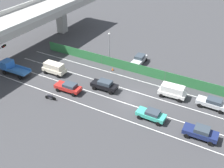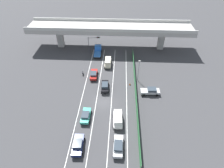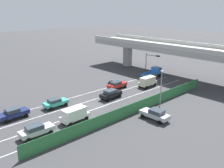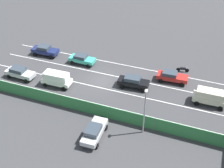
% 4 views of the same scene
% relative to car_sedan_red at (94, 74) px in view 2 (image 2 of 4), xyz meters
% --- Properties ---
extents(ground_plane, '(300.00, 300.00, 0.00)m').
position_rel_car_sedan_red_xyz_m(ground_plane, '(3.49, -9.66, -0.90)').
color(ground_plane, '#38383A').
extents(lane_line_left_edge, '(0.14, 42.82, 0.01)m').
position_rel_car_sedan_red_xyz_m(lane_line_left_edge, '(-1.87, -6.24, -0.89)').
color(lane_line_left_edge, silver).
rests_on(lane_line_left_edge, ground).
extents(lane_line_mid_left, '(0.14, 42.82, 0.01)m').
position_rel_car_sedan_red_xyz_m(lane_line_mid_left, '(1.71, -6.24, -0.89)').
color(lane_line_mid_left, silver).
rests_on(lane_line_mid_left, ground).
extents(lane_line_mid_right, '(0.14, 42.82, 0.01)m').
position_rel_car_sedan_red_xyz_m(lane_line_mid_right, '(5.28, -6.24, -0.89)').
color(lane_line_mid_right, silver).
rests_on(lane_line_mid_right, ground).
extents(lane_line_right_edge, '(0.14, 42.82, 0.01)m').
position_rel_car_sedan_red_xyz_m(lane_line_right_edge, '(8.86, -6.24, -0.89)').
color(lane_line_right_edge, silver).
rests_on(lane_line_right_edge, ground).
extents(elevated_overpass, '(52.65, 8.62, 8.29)m').
position_rel_car_sedan_red_xyz_m(elevated_overpass, '(3.49, 17.17, 5.66)').
color(elevated_overpass, '#A09E99').
rests_on(elevated_overpass, ground).
extents(green_fence, '(0.10, 38.92, 1.88)m').
position_rel_car_sedan_red_xyz_m(green_fence, '(10.99, -6.24, 0.05)').
color(green_fence, '#2D753D').
rests_on(green_fence, ground).
extents(car_sedan_red, '(2.10, 4.59, 1.60)m').
position_rel_car_sedan_red_xyz_m(car_sedan_red, '(0.00, 0.00, 0.00)').
color(car_sedan_red, red).
rests_on(car_sedan_red, ground).
extents(car_van_cream, '(2.08, 4.43, 2.14)m').
position_rel_car_sedan_red_xyz_m(car_van_cream, '(3.47, 5.81, 0.32)').
color(car_van_cream, beige).
rests_on(car_van_cream, ground).
extents(car_sedan_black, '(2.11, 4.57, 1.71)m').
position_rel_car_sedan_red_xyz_m(car_sedan_black, '(3.41, -4.88, 0.05)').
color(car_sedan_black, black).
rests_on(car_sedan_black, ground).
extents(car_taxi_teal, '(1.97, 4.25, 1.54)m').
position_rel_car_sedan_red_xyz_m(car_taxi_teal, '(0.10, -14.63, -0.03)').
color(car_taxi_teal, teal).
rests_on(car_taxi_teal, ground).
extents(car_sedan_navy, '(2.15, 4.58, 1.69)m').
position_rel_car_sedan_red_xyz_m(car_sedan_navy, '(-0.22, -21.72, 0.03)').
color(car_sedan_navy, navy).
rests_on(car_sedan_navy, ground).
extents(car_van_white, '(2.20, 4.40, 2.11)m').
position_rel_car_sedan_red_xyz_m(car_van_white, '(6.93, -15.40, 0.31)').
color(car_van_white, silver).
rests_on(car_van_white, ground).
extents(car_sedan_silver, '(2.03, 4.58, 1.66)m').
position_rel_car_sedan_red_xyz_m(car_sedan_silver, '(7.15, -21.62, 0.02)').
color(car_sedan_silver, '#B7BABC').
rests_on(car_sedan_silver, ground).
extents(flatbed_truck_blue, '(2.46, 5.69, 2.35)m').
position_rel_car_sedan_red_xyz_m(flatbed_truck_blue, '(-0.22, 12.71, 0.33)').
color(flatbed_truck_blue, black).
rests_on(flatbed_truck_blue, ground).
extents(motorcycle, '(0.62, 1.94, 0.93)m').
position_rel_car_sedan_red_xyz_m(motorcycle, '(-3.25, 1.14, -0.44)').
color(motorcycle, black).
rests_on(motorcycle, ground).
extents(parked_wagon_silver, '(4.68, 2.15, 1.69)m').
position_rel_car_sedan_red_xyz_m(parked_wagon_silver, '(14.65, -6.10, 0.03)').
color(parked_wagon_silver, '#B2B5B7').
rests_on(parked_wagon_silver, ground).
extents(traffic_light, '(3.73, 0.89, 5.44)m').
position_rel_car_sedan_red_xyz_m(traffic_light, '(-1.87, 13.37, 2.98)').
color(traffic_light, '#47474C').
rests_on(traffic_light, ground).
extents(street_lamp, '(0.60, 0.36, 6.32)m').
position_rel_car_sedan_red_xyz_m(street_lamp, '(11.82, -1.00, 3.00)').
color(street_lamp, gray).
rests_on(street_lamp, ground).
extents(traffic_cone, '(0.47, 0.47, 0.56)m').
position_rel_car_sedan_red_xyz_m(traffic_cone, '(9.77, -2.89, -0.64)').
color(traffic_cone, orange).
rests_on(traffic_cone, ground).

